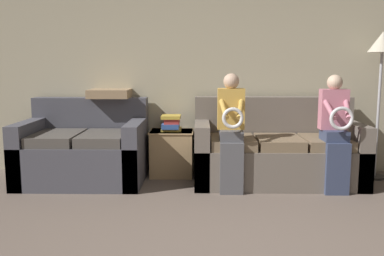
% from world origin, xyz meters
% --- Properties ---
extents(wall_back, '(7.62, 0.06, 2.55)m').
position_xyz_m(wall_back, '(0.00, 3.08, 1.27)').
color(wall_back, '#BCB293').
rests_on(wall_back, ground_plane).
extents(couch_main, '(1.83, 0.87, 0.94)m').
position_xyz_m(couch_main, '(0.59, 2.58, 0.33)').
color(couch_main, '#70665B').
rests_on(couch_main, ground_plane).
extents(couch_side, '(1.35, 0.96, 0.92)m').
position_xyz_m(couch_side, '(-1.58, 2.57, 0.33)').
color(couch_side, '#4C4C56').
rests_on(couch_side, ground_plane).
extents(child_left_seated, '(0.28, 0.37, 1.22)m').
position_xyz_m(child_left_seated, '(0.06, 2.22, 0.67)').
color(child_left_seated, '#56565B').
rests_on(child_left_seated, ground_plane).
extents(child_right_seated, '(0.29, 0.37, 1.21)m').
position_xyz_m(child_right_seated, '(1.13, 2.22, 0.66)').
color(child_right_seated, '#384260').
rests_on(child_right_seated, ground_plane).
extents(side_shelf, '(0.51, 0.42, 0.54)m').
position_xyz_m(side_shelf, '(-0.60, 2.82, 0.28)').
color(side_shelf, tan).
rests_on(side_shelf, ground_plane).
extents(book_stack, '(0.23, 0.27, 0.18)m').
position_xyz_m(book_stack, '(-0.60, 2.83, 0.63)').
color(book_stack, gold).
rests_on(book_stack, side_shelf).
extents(floor_lamp, '(0.32, 0.32, 1.68)m').
position_xyz_m(floor_lamp, '(1.78, 2.75, 1.43)').
color(floor_lamp, '#2D2B28').
rests_on(floor_lamp, ground_plane).
extents(throw_pillow, '(0.48, 0.48, 0.10)m').
position_xyz_m(throw_pillow, '(-1.33, 2.91, 0.97)').
color(throw_pillow, '#A38460').
rests_on(throw_pillow, couch_side).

